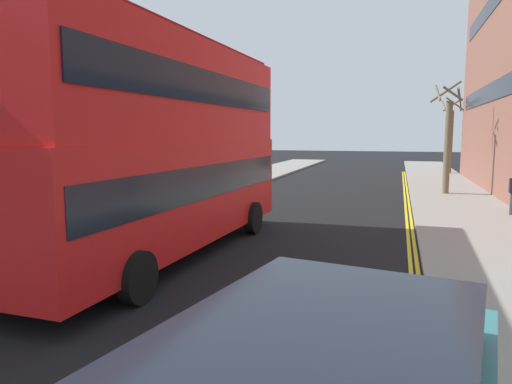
% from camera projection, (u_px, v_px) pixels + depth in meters
% --- Properties ---
extents(sidewalk_right, '(4.00, 80.00, 0.14)m').
position_uv_depth(sidewalk_right, '(482.00, 234.00, 14.83)').
color(sidewalk_right, gray).
rests_on(sidewalk_right, ground).
extents(sidewalk_left, '(4.00, 80.00, 0.14)m').
position_uv_depth(sidewalk_left, '(125.00, 214.00, 18.59)').
color(sidewalk_left, gray).
rests_on(sidewalk_left, ground).
extents(kerb_line_outer, '(0.10, 56.00, 0.01)m').
position_uv_depth(kerb_line_outer, '(415.00, 246.00, 13.54)').
color(kerb_line_outer, yellow).
rests_on(kerb_line_outer, ground).
extents(kerb_line_inner, '(0.10, 56.00, 0.01)m').
position_uv_depth(kerb_line_inner, '(409.00, 246.00, 13.59)').
color(kerb_line_inner, yellow).
rests_on(kerb_line_inner, ground).
extents(double_decker_bus_away, '(3.06, 10.88, 5.64)m').
position_uv_depth(double_decker_bus_away, '(165.00, 142.00, 12.13)').
color(double_decker_bus_away, red).
rests_on(double_decker_bus_away, ground).
extents(street_tree_near, '(1.57, 1.68, 5.88)m').
position_uv_depth(street_tree_near, '(447.00, 141.00, 24.17)').
color(street_tree_near, '#6B6047').
rests_on(street_tree_near, sidewalk_right).
extents(street_tree_mid, '(1.59, 1.56, 5.91)m').
position_uv_depth(street_tree_mid, '(450.00, 139.00, 36.84)').
color(street_tree_mid, '#6B6047').
rests_on(street_tree_mid, sidewalk_right).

